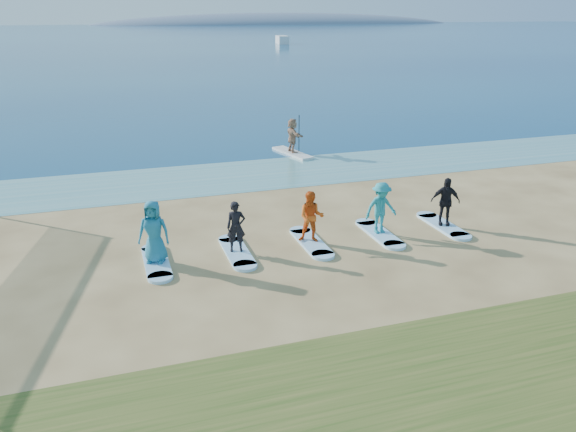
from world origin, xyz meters
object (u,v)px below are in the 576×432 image
object	(u,v)px
surfboard_0	(156,262)
student_4	(445,201)
surfboard_3	(379,234)
surfboard_4	(443,225)
surfboard_2	(311,242)
student_0	(154,232)
paddleboard	(292,153)
student_1	(236,227)
surfboard_1	(237,252)
student_2	(311,217)
boat_offshore_b	(282,44)
paddleboarder	(293,135)
student_3	(381,208)

from	to	relation	value
surfboard_0	student_4	xyz separation A→B (m)	(9.64, 0.00, 0.87)
surfboard_3	surfboard_4	size ratio (longest dim) A/B	1.00
surfboard_2	surfboard_3	bearing A→B (deg)	0.00
surfboard_3	student_0	bearing A→B (deg)	180.00
paddleboard	surfboard_3	bearing A→B (deg)	-107.50
student_1	student_4	distance (m)	7.23
surfboard_1	student_2	size ratio (longest dim) A/B	1.34
boat_offshore_b	surfboard_3	world-z (taller)	boat_offshore_b
surfboard_4	surfboard_0	bearing A→B (deg)	180.00
student_2	surfboard_3	size ratio (longest dim) A/B	0.75
surfboard_1	student_4	world-z (taller)	student_4
surfboard_0	surfboard_4	world-z (taller)	same
student_2	surfboard_3	bearing A→B (deg)	23.21
surfboard_4	student_4	distance (m)	0.87
boat_offshore_b	surfboard_2	xyz separation A→B (m)	(-33.39, -108.62, 0.04)
paddleboard	paddleboarder	xyz separation A→B (m)	(0.00, 0.00, 0.92)
student_4	paddleboard	bearing A→B (deg)	120.59
paddleboard	surfboard_4	bearing A→B (deg)	-95.46
surfboard_1	student_3	world-z (taller)	student_3
surfboard_2	surfboard_4	size ratio (longest dim) A/B	1.00
student_3	student_2	bearing A→B (deg)	177.30
surfboard_0	student_1	world-z (taller)	student_1
surfboard_2	student_4	distance (m)	4.90
paddleboarder	surfboard_2	size ratio (longest dim) A/B	0.78
paddleboarder	surfboard_4	world-z (taller)	paddleboarder
boat_offshore_b	surfboard_0	xyz separation A→B (m)	(-38.21, -108.62, 0.04)
boat_offshore_b	student_3	size ratio (longest dim) A/B	3.74
paddleboard	paddleboarder	bearing A→B (deg)	0.00
boat_offshore_b	surfboard_4	distance (m)	112.31
surfboard_0	student_2	xyz separation A→B (m)	(4.82, 0.00, 0.86)
surfboard_0	student_3	xyz separation A→B (m)	(7.23, 0.00, 0.90)
student_1	surfboard_3	xyz separation A→B (m)	(4.82, 0.00, -0.83)
boat_offshore_b	surfboard_1	bearing A→B (deg)	-99.10
student_0	student_3	xyz separation A→B (m)	(7.23, 0.00, -0.07)
student_0	student_4	world-z (taller)	student_0
student_0	surfboard_4	world-z (taller)	student_0
student_1	student_3	world-z (taller)	student_3
student_0	surfboard_4	bearing A→B (deg)	20.99
student_2	student_3	distance (m)	2.41
paddleboarder	surfboard_0	distance (m)	13.99
surfboard_0	surfboard_2	xyz separation A→B (m)	(4.82, 0.00, 0.00)
student_3	surfboard_0	bearing A→B (deg)	177.30
surfboard_1	surfboard_3	size ratio (longest dim) A/B	1.00
student_0	student_1	distance (m)	2.41
student_4	student_3	bearing A→B (deg)	-157.46
surfboard_2	surfboard_3	world-z (taller)	same
boat_offshore_b	student_4	bearing A→B (deg)	-95.60
student_0	student_2	size ratio (longest dim) A/B	1.13
surfboard_2	surfboard_4	bearing A→B (deg)	0.00
surfboard_4	student_0	bearing A→B (deg)	180.00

